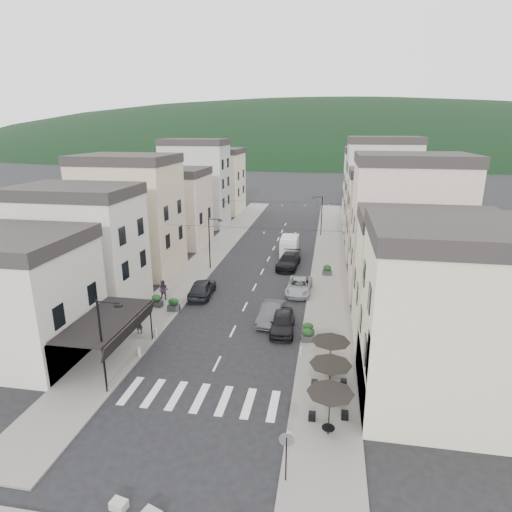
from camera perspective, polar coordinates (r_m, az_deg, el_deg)
The scene contains 30 objects.
ground at distance 26.03m, azimuth -8.85°, elevation -20.71°, with size 700.00×700.00×0.00m, color black.
sidewalk_left at distance 55.74m, azimuth -5.83°, elevation 0.36°, with size 4.00×76.00×0.12m, color slate.
sidewalk_right at distance 53.77m, azimuth 9.76°, elevation -0.42°, with size 4.00×76.00×0.12m, color slate.
hill_backdrop at distance 319.90m, azimuth 8.80°, elevation 13.81°, with size 640.00×360.00×70.00m, color black.
bistro_building at distance 26.81m, azimuth 25.05°, elevation -8.58°, with size 10.00×8.00×10.00m, color beige.
boutique_awning at distance 31.06m, azimuth -19.05°, elevation -8.22°, with size 3.77×7.50×3.28m.
buildings_row_left at distance 61.90m, azimuth -10.88°, elevation 7.55°, with size 10.20×54.16×14.00m.
buildings_row_right at distance 57.28m, azimuth 17.17°, elevation 6.58°, with size 10.20×54.16×14.50m.
cafe_terrace at distance 25.97m, azimuth 9.90°, elevation -14.57°, with size 2.50×8.10×2.53m.
streetlamp_left_near at distance 27.82m, azimuth -19.49°, elevation -9.95°, with size 1.70×0.56×6.00m.
streetlamp_left_far at distance 48.77m, azimuth -5.93°, elevation 2.39°, with size 1.70×0.56×6.00m.
streetlamp_right_far at distance 64.58m, azimuth 8.51°, elevation 5.86°, with size 1.70×0.56×6.00m.
traffic_sign at distance 21.15m, azimuth 4.07°, elevation -24.13°, with size 0.70×0.07×2.70m.
bollards at distance 30.14m, azimuth -5.50°, elevation -13.89°, with size 11.66×10.26×0.60m.
bunting_near at distance 43.24m, azimuth 0.02°, elevation 3.28°, with size 19.00×0.28×0.62m.
bunting_far at distance 58.75m, azimuth 2.70°, elevation 6.88°, with size 19.00×0.28×0.62m.
parked_car_a at distance 34.69m, azimuth 3.55°, elevation -8.80°, with size 1.88×4.68×1.59m, color black.
parked_car_b at distance 36.29m, azimuth 2.06°, elevation -7.62°, with size 1.63×4.66×1.54m, color #353638.
parked_car_c at distance 42.53m, azimuth 5.75°, elevation -4.01°, with size 2.36×5.11×1.42m, color #92959A.
parked_car_d at distance 49.93m, azimuth 4.37°, elevation -0.66°, with size 2.30×5.66×1.64m, color black.
parked_car_e at distance 41.82m, azimuth -7.21°, elevation -4.24°, with size 2.00×4.97×1.69m, color black.
delivery_van at distance 54.83m, azimuth 4.48°, elevation 1.38°, with size 2.13×5.25×2.50m.
pedestrian_a at distance 35.28m, azimuth -15.32°, elevation -8.76°, with size 0.57×0.37×1.56m, color black.
pedestrian_b at distance 41.19m, azimuth -12.23°, elevation -4.48°, with size 0.94×0.73×1.93m, color #261F2A.
concrete_block_c at distance 22.08m, azimuth -17.82°, elevation -29.04°, with size 0.70×0.50×0.40m, color #A29F9A.
planter_la at distance 38.76m, azimuth -10.93°, elevation -6.38°, with size 1.11×0.66×1.20m.
planter_lb at distance 39.98m, azimuth -13.11°, elevation -5.82°, with size 1.10×0.69×1.16m.
planter_ra at distance 33.21m, azimuth 6.85°, elevation -10.42°, with size 1.05×0.72×1.08m.
planter_rb at distance 34.12m, azimuth 6.95°, elevation -9.66°, with size 1.02×0.66×1.06m.
planter_rc at distance 47.74m, azimuth 9.47°, elevation -1.85°, with size 1.06×0.63×1.15m.
Camera 1 is at (7.17, -19.43, 15.78)m, focal length 30.00 mm.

